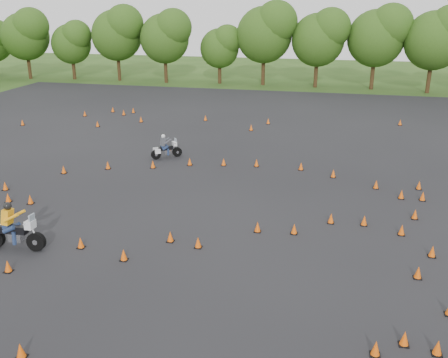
% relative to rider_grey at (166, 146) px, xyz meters
% --- Properties ---
extents(ground, '(140.00, 140.00, 0.00)m').
position_rel_rider_grey_xyz_m(ground, '(5.21, -10.38, -0.79)').
color(ground, '#2D5119').
rests_on(ground, ground).
extents(asphalt_pad, '(62.00, 62.00, 0.00)m').
position_rel_rider_grey_xyz_m(asphalt_pad, '(5.21, -4.38, -0.79)').
color(asphalt_pad, black).
rests_on(asphalt_pad, ground).
extents(treeline, '(86.66, 32.35, 10.07)m').
position_rel_rider_grey_xyz_m(treeline, '(8.13, 24.60, 3.77)').
color(treeline, '#2C4C15').
rests_on(treeline, ground).
extents(traffic_cones, '(36.45, 33.25, 0.45)m').
position_rel_rider_grey_xyz_m(traffic_cones, '(5.15, -4.80, -0.56)').
color(traffic_cones, '#F55A0A').
rests_on(traffic_cones, asphalt_pad).
extents(rider_grey, '(2.01, 1.74, 1.58)m').
position_rel_rider_grey_xyz_m(rider_grey, '(0.00, 0.00, 0.00)').
color(rider_grey, '#404147').
rests_on(rider_grey, ground).
extents(rider_yellow, '(2.60, 0.93, 1.97)m').
position_rel_rider_grey_xyz_m(rider_yellow, '(-1.95, -13.24, 0.20)').
color(rider_yellow, orange).
rests_on(rider_yellow, ground).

